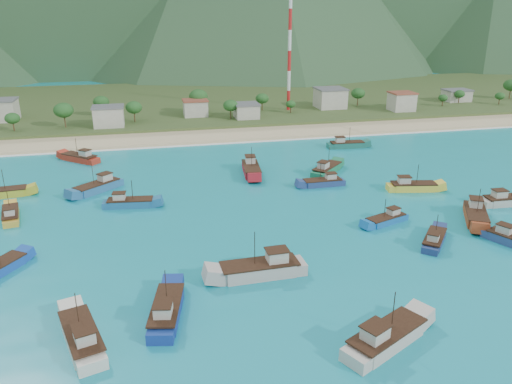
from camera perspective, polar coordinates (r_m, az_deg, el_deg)
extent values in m
plane|color=#0C7288|center=(86.60, 1.30, -6.01)|extent=(600.00, 600.00, 0.00)
cube|color=beige|center=(160.09, -5.62, 6.33)|extent=(400.00, 18.00, 1.20)
cube|color=#385123|center=(219.47, -7.75, 10.05)|extent=(400.00, 110.00, 2.40)
cube|color=white|center=(150.95, -5.14, 5.49)|extent=(400.00, 2.50, 0.08)
cube|color=beige|center=(194.85, -26.88, 8.29)|extent=(8.57, 9.36, 6.94)
cube|color=beige|center=(172.49, -16.48, 8.22)|extent=(9.55, 7.42, 6.25)
cube|color=beige|center=(183.62, -6.94, 9.46)|extent=(8.37, 6.98, 5.41)
cube|color=beige|center=(179.22, -1.10, 9.22)|extent=(8.08, 8.15, 4.68)
cube|color=beige|center=(200.05, 8.47, 10.53)|extent=(10.61, 10.23, 7.15)
cube|color=beige|center=(200.04, 16.30, 9.85)|extent=(8.52, 7.57, 6.48)
cube|color=beige|center=(228.57, 21.94, 10.16)|extent=(10.26, 7.34, 4.40)
cylinder|color=red|center=(194.00, 3.73, 10.43)|extent=(1.20, 1.20, 7.31)
cylinder|color=white|center=(192.89, 3.78, 12.57)|extent=(1.20, 1.20, 7.31)
cylinder|color=red|center=(192.05, 3.83, 14.73)|extent=(1.20, 1.20, 7.31)
cylinder|color=white|center=(191.48, 3.88, 16.91)|extent=(1.20, 1.20, 7.31)
cylinder|color=red|center=(191.19, 3.94, 19.10)|extent=(1.20, 1.20, 7.31)
cube|color=gold|center=(107.86, -26.21, -2.47)|extent=(4.72, 10.01, 1.75)
cube|color=beige|center=(105.47, -26.35, -2.05)|extent=(2.17, 2.50, 1.42)
cylinder|color=#382114|center=(107.41, -26.44, -0.96)|extent=(0.12, 0.12, 3.94)
cube|color=navy|center=(92.08, 19.70, -5.29)|extent=(8.28, 9.01, 1.72)
cube|color=beige|center=(89.68, 19.62, -4.88)|extent=(2.72, 2.76, 1.40)
cylinder|color=#382114|center=(91.45, 19.96, -3.57)|extent=(0.12, 0.12, 3.87)
cube|color=maroon|center=(122.75, -0.54, 2.45)|extent=(5.06, 12.88, 2.28)
cube|color=beige|center=(124.57, -0.66, 3.71)|extent=(2.60, 3.09, 1.85)
cylinder|color=#382114|center=(120.98, -0.51, 4.01)|extent=(0.12, 0.12, 5.13)
cube|color=navy|center=(115.40, 7.58, 0.95)|extent=(9.80, 2.92, 1.78)
cube|color=beige|center=(115.58, 8.54, 1.78)|extent=(2.23, 1.80, 1.45)
cylinder|color=#382114|center=(114.29, 7.38, 2.30)|extent=(0.12, 0.12, 4.00)
cube|color=gold|center=(120.85, -26.97, -0.21)|extent=(11.21, 4.43, 1.99)
cylinder|color=#382114|center=(119.79, -26.92, 1.27)|extent=(0.12, 0.12, 4.47)
cube|color=#187249|center=(124.64, 8.13, 2.47)|extent=(10.55, 10.43, 2.08)
cube|color=beige|center=(122.04, 7.70, 3.03)|extent=(3.33, 3.32, 1.69)
cylinder|color=#382114|center=(124.23, 8.33, 4.03)|extent=(0.12, 0.12, 4.69)
cube|color=#B2A7A0|center=(76.66, 0.41, -9.04)|extent=(13.46, 4.35, 2.43)
cube|color=beige|center=(76.28, 2.41, -7.34)|extent=(3.11, 2.54, 1.97)
cylinder|color=#382114|center=(74.63, -0.15, -6.47)|extent=(0.12, 0.12, 5.46)
cube|color=#91391B|center=(104.58, 23.79, -2.64)|extent=(9.03, 12.27, 2.20)
cube|color=beige|center=(106.17, 23.81, -1.15)|extent=(3.27, 3.48, 1.78)
cylinder|color=#382114|center=(102.71, 24.11, -0.94)|extent=(0.12, 0.12, 4.94)
cube|color=beige|center=(64.81, 14.73, -15.96)|extent=(12.91, 9.11, 2.29)
cube|color=beige|center=(61.85, 13.46, -15.42)|extent=(3.61, 3.37, 1.86)
cylinder|color=#382114|center=(63.24, 15.43, -12.95)|extent=(0.12, 0.12, 5.16)
cube|color=#1362B0|center=(97.80, 14.60, -3.23)|extent=(9.50, 5.60, 1.66)
cube|color=beige|center=(98.52, 15.42, -2.18)|extent=(2.51, 2.27, 1.35)
cylinder|color=#382114|center=(96.42, 14.53, -1.82)|extent=(0.12, 0.12, 3.73)
cube|color=#276295|center=(116.38, -17.71, 0.40)|extent=(11.06, 10.30, 2.12)
cube|color=beige|center=(117.10, -16.88, 1.60)|extent=(3.41, 3.36, 1.73)
cylinder|color=#382114|center=(114.94, -18.15, 1.92)|extent=(0.12, 0.12, 4.78)
cube|color=#B8B3A8|center=(115.93, 26.84, -0.99)|extent=(11.22, 3.80, 2.01)
cube|color=beige|center=(114.02, 26.06, -0.22)|extent=(2.61, 2.15, 1.64)
cube|color=yellow|center=(116.84, 17.53, 0.46)|extent=(11.43, 5.28, 2.00)
cube|color=beige|center=(115.54, 16.57, 1.30)|extent=(2.84, 2.45, 1.63)
cylinder|color=#382114|center=(116.04, 17.99, 1.97)|extent=(0.12, 0.12, 4.50)
cube|color=navy|center=(68.72, -10.16, -13.34)|extent=(5.71, 12.15, 2.13)
cube|color=beige|center=(65.70, -10.57, -13.09)|extent=(2.63, 3.03, 1.73)
cylinder|color=#382114|center=(67.45, -10.26, -10.58)|extent=(0.12, 0.12, 4.79)
cube|color=#B12C1B|center=(141.01, -19.52, 3.59)|extent=(10.70, 9.98, 2.06)
cube|color=beige|center=(138.85, -18.96, 4.21)|extent=(3.30, 3.25, 1.67)
cylinder|color=#382114|center=(140.63, -19.85, 4.92)|extent=(0.12, 0.12, 4.63)
cube|color=#1C5F91|center=(105.62, -14.15, -1.34)|extent=(10.58, 4.29, 1.87)
cube|color=beige|center=(105.37, -15.36, -0.52)|extent=(2.55, 2.16, 1.52)
cylinder|color=#382114|center=(104.48, -13.98, 0.22)|extent=(0.12, 0.12, 4.21)
cube|color=beige|center=(66.55, -19.28, -15.51)|extent=(6.82, 12.42, 2.17)
cube|color=beige|center=(63.44, -19.04, -15.25)|extent=(2.87, 3.22, 1.76)
cylinder|color=#382114|center=(65.19, -19.76, -12.66)|extent=(0.12, 0.12, 4.87)
cube|color=beige|center=(96.89, 26.57, -3.84)|extent=(2.77, 2.98, 1.55)
cube|color=#1B6255|center=(148.70, 10.35, 5.25)|extent=(11.08, 3.90, 1.98)
cube|color=beige|center=(147.53, 9.58, 5.90)|extent=(2.60, 2.15, 1.61)
cylinder|color=#382114|center=(148.12, 10.66, 6.45)|extent=(0.12, 0.12, 4.46)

